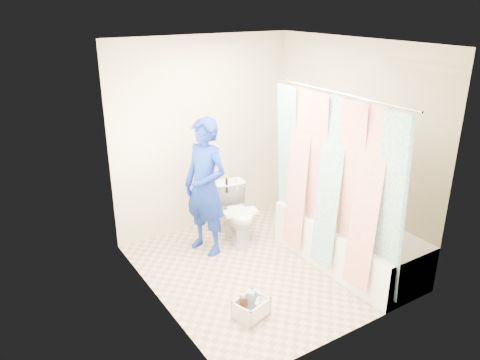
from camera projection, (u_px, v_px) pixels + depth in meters
floor at (263, 267)px, 5.18m from camera, size 2.60×2.60×0.00m
ceiling at (267, 42)px, 4.30m from camera, size 2.40×2.60×0.02m
wall_back at (204, 136)px, 5.76m from camera, size 2.40×0.02×2.40m
wall_front at (359, 211)px, 3.72m from camera, size 2.40×0.02×2.40m
wall_left at (154, 189)px, 4.14m from camera, size 0.02×2.60×2.40m
wall_right at (350, 146)px, 5.34m from camera, size 0.02×2.60×2.40m
bathtub at (348, 242)px, 5.17m from camera, size 0.70×1.75×0.50m
curtain_rod at (338, 93)px, 4.39m from camera, size 0.02×1.90×0.02m
shower_curtain at (331, 185)px, 4.73m from camera, size 0.06×1.75×1.80m
toilet at (237, 213)px, 5.69m from camera, size 0.51×0.73×0.68m
tank_lid at (241, 212)px, 5.58m from camera, size 0.44×0.26×0.03m
tank_internals at (229, 183)px, 5.72m from camera, size 0.16×0.07×0.22m
plumber at (205, 187)px, 5.26m from camera, size 0.54×0.67×1.59m
cleaning_caddy at (252, 308)px, 4.36m from camera, size 0.36×0.32×0.23m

